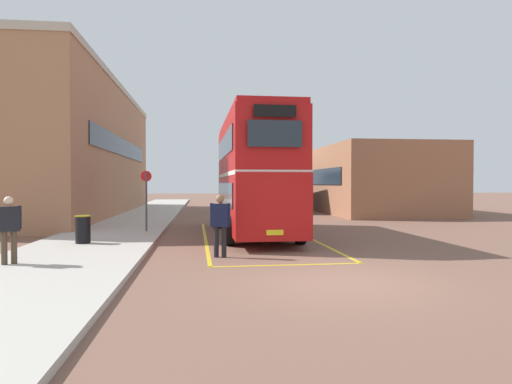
# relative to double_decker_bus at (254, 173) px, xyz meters

# --- Properties ---
(ground_plane) EXTENTS (135.60, 135.60, 0.00)m
(ground_plane) POSITION_rel_double_decker_bus_xyz_m (0.79, 5.48, -2.51)
(ground_plane) COLOR brown
(sidewalk_left) EXTENTS (4.00, 57.60, 0.14)m
(sidewalk_left) POSITION_rel_double_decker_bus_xyz_m (-5.71, 7.88, -2.44)
(sidewalk_left) COLOR #B2ADA3
(sidewalk_left) RESTS_ON ground
(brick_building_left) EXTENTS (6.79, 24.27, 8.48)m
(brick_building_left) POSITION_rel_double_decker_bus_xyz_m (-10.64, 12.48, 1.73)
(brick_building_left) COLOR #AD7A56
(brick_building_left) RESTS_ON ground
(depot_building_right) EXTENTS (7.47, 14.42, 4.65)m
(depot_building_right) POSITION_rel_double_decker_bus_xyz_m (9.99, 13.66, -0.19)
(depot_building_right) COLOR #9E6647
(depot_building_right) RESTS_ON ground
(double_decker_bus) EXTENTS (2.83, 9.99, 4.75)m
(double_decker_bus) POSITION_rel_double_decker_bus_xyz_m (0.00, 0.00, 0.00)
(double_decker_bus) COLOR black
(double_decker_bus) RESTS_ON ground
(single_deck_bus) EXTENTS (3.28, 8.56, 3.02)m
(single_deck_bus) POSITION_rel_double_decker_bus_xyz_m (3.30, 15.82, -0.87)
(single_deck_bus) COLOR black
(single_deck_bus) RESTS_ON ground
(pedestrian_boarding) EXTENTS (0.57, 0.37, 1.79)m
(pedestrian_boarding) POSITION_rel_double_decker_bus_xyz_m (-1.59, -5.50, -1.46)
(pedestrian_boarding) COLOR black
(pedestrian_boarding) RESTS_ON ground
(pedestrian_waiting_near) EXTENTS (0.52, 0.41, 1.66)m
(pedestrian_waiting_near) POSITION_rel_double_decker_bus_xyz_m (-6.76, -6.77, -1.42)
(pedestrian_waiting_near) COLOR #473828
(pedestrian_waiting_near) RESTS_ON sidewalk_left
(litter_bin) EXTENTS (0.50, 0.50, 0.92)m
(litter_bin) POSITION_rel_double_decker_bus_xyz_m (-5.99, -2.99, -1.91)
(litter_bin) COLOR black
(litter_bin) RESTS_ON sidewalk_left
(bus_stop_sign) EXTENTS (0.44, 0.08, 2.48)m
(bus_stop_sign) POSITION_rel_double_decker_bus_xyz_m (-4.38, 0.56, -0.87)
(bus_stop_sign) COLOR #4C4C51
(bus_stop_sign) RESTS_ON sidewalk_left
(bay_marking_yellow) EXTENTS (4.27, 12.01, 0.01)m
(bay_marking_yellow) POSITION_rel_double_decker_bus_xyz_m (0.01, -1.86, -2.51)
(bay_marking_yellow) COLOR gold
(bay_marking_yellow) RESTS_ON ground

